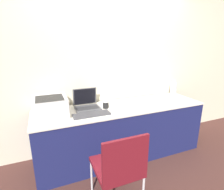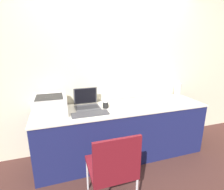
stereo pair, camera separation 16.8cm
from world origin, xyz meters
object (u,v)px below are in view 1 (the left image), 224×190
at_px(chair, 119,165).
at_px(printer, 50,106).
at_px(laptop_left, 87,104).
at_px(external_keyboard, 92,114).
at_px(metal_pitcher, 174,88).
at_px(coffee_cup, 106,105).

bearing_deg(chair, printer, 122.53).
distance_m(printer, laptop_left, 0.50).
xyz_separation_m(printer, external_keyboard, (0.47, -0.19, -0.12)).
relative_size(external_keyboard, chair, 0.54).
bearing_deg(metal_pitcher, coffee_cup, -171.73).
bearing_deg(laptop_left, coffee_cup, -24.89).
distance_m(laptop_left, chair, 1.03).
xyz_separation_m(coffee_cup, metal_pitcher, (1.35, 0.20, 0.07)).
height_order(printer, metal_pitcher, metal_pitcher).
bearing_deg(external_keyboard, laptop_left, 88.07).
distance_m(printer, coffee_cup, 0.73).
bearing_deg(chair, laptop_left, 94.10).
bearing_deg(external_keyboard, printer, 158.01).
relative_size(coffee_cup, chair, 0.11).
xyz_separation_m(external_keyboard, metal_pitcher, (1.60, 0.37, 0.11)).
distance_m(laptop_left, external_keyboard, 0.29).
height_order(coffee_cup, metal_pitcher, metal_pitcher).
distance_m(printer, metal_pitcher, 2.09).
relative_size(printer, laptop_left, 1.26).
xyz_separation_m(printer, metal_pitcher, (2.08, 0.18, -0.01)).
distance_m(laptop_left, metal_pitcher, 1.60).
relative_size(coffee_cup, metal_pitcher, 0.36).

